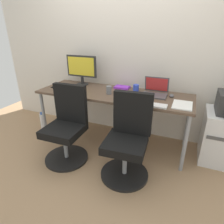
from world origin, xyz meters
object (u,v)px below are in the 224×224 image
Objects in this scene: water_bottle_on_floor at (43,121)px; desktop_monitor at (82,68)px; office_chair_left at (67,127)px; open_laptop at (155,91)px; coffee_mug at (136,88)px; office_chair_right at (128,141)px.

desktop_monitor is at bearing 28.29° from water_bottle_on_floor.
open_laptop is at bearing 36.77° from office_chair_left.
water_bottle_on_floor is at bearing -168.48° from coffee_mug.
office_chair_left reaches higher than coffee_mug.
open_laptop reaches higher than water_bottle_on_floor.
office_chair_left is 10.22× the size of coffee_mug.
water_bottle_on_floor is 1.00× the size of open_laptop.
desktop_monitor is at bearing 105.04° from office_chair_left.
office_chair_left is 3.03× the size of open_laptop.
office_chair_right is at bearing -79.51° from coffee_mug.
open_laptop is 3.37× the size of coffee_mug.
open_laptop reaches higher than coffee_mug.
office_chair_left is 0.99m from desktop_monitor.
water_bottle_on_floor is 3.37× the size of coffee_mug.
office_chair_left is at bearing -143.23° from open_laptop.
open_laptop is at bearing -4.26° from desktop_monitor.
coffee_mug is at bearing 100.49° from office_chair_right.
water_bottle_on_floor is at bearing -151.71° from desktop_monitor.
water_bottle_on_floor is (-0.80, 0.45, -0.28)m from office_chair_left.
coffee_mug is at bearing 167.68° from open_laptop.
desktop_monitor is at bearing 175.74° from open_laptop.
coffee_mug is (1.45, 0.30, 0.65)m from water_bottle_on_floor.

